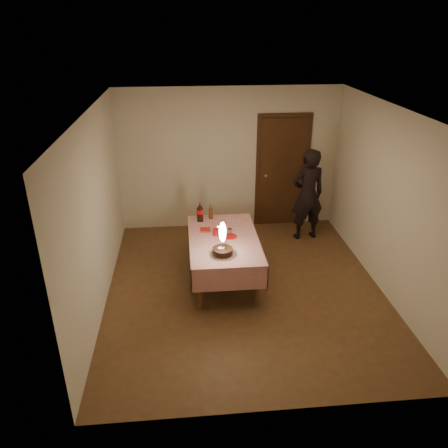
{
  "coord_description": "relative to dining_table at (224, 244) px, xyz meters",
  "views": [
    {
      "loc": [
        -0.83,
        -5.41,
        3.62
      ],
      "look_at": [
        -0.28,
        0.25,
        0.95
      ],
      "focal_mm": 35.0,
      "sensor_mm": 36.0,
      "label": 1
    }
  ],
  "objects": [
    {
      "name": "red_cup",
      "position": [
        -0.11,
        0.11,
        0.14
      ],
      "size": [
        0.08,
        0.08,
        0.1
      ],
      "primitive_type": "cylinder",
      "color": "red",
      "rests_on": "dining_table"
    },
    {
      "name": "red_plate",
      "position": [
        0.09,
        0.04,
        0.1
      ],
      "size": [
        0.22,
        0.22,
        0.01
      ],
      "primitive_type": "cylinder",
      "color": "red",
      "rests_on": "dining_table"
    },
    {
      "name": "amber_bottle_left",
      "position": [
        -0.14,
        0.71,
        0.21
      ],
      "size": [
        0.06,
        0.06,
        0.26
      ],
      "color": "#5F3210",
      "rests_on": "dining_table"
    },
    {
      "name": "birthday_cake",
      "position": [
        -0.06,
        -0.48,
        0.21
      ],
      "size": [
        0.35,
        0.35,
        0.49
      ],
      "color": "white",
      "rests_on": "dining_table"
    },
    {
      "name": "photographer",
      "position": [
        1.6,
        1.27,
        0.23
      ],
      "size": [
        0.66,
        0.49,
        1.66
      ],
      "color": "black",
      "rests_on": "ground"
    },
    {
      "name": "napkin_stack",
      "position": [
        -0.26,
        0.29,
        0.1
      ],
      "size": [
        0.15,
        0.15,
        0.02
      ],
      "primitive_type": "cube",
      "color": "#AA1A13",
      "rests_on": "dining_table"
    },
    {
      "name": "cola_bottle",
      "position": [
        -0.32,
        0.64,
        0.25
      ],
      "size": [
        0.1,
        0.1,
        0.32
      ],
      "color": "black",
      "rests_on": "dining_table"
    },
    {
      "name": "ground",
      "position": [
        0.28,
        -0.3,
        -0.6
      ],
      "size": [
        4.0,
        4.5,
        0.01
      ],
      "primitive_type": "cube",
      "color": "brown",
      "rests_on": "ground"
    },
    {
      "name": "dining_table",
      "position": [
        0.0,
        0.0,
        0.0
      ],
      "size": [
        1.02,
        1.72,
        0.7
      ],
      "color": "brown",
      "rests_on": "ground"
    },
    {
      "name": "room_shell",
      "position": [
        0.32,
        -0.22,
        1.05
      ],
      "size": [
        4.04,
        4.54,
        2.62
      ],
      "color": "beige",
      "rests_on": "ground"
    },
    {
      "name": "clear_cup",
      "position": [
        0.1,
        0.12,
        0.14
      ],
      "size": [
        0.07,
        0.07,
        0.09
      ],
      "primitive_type": "cylinder",
      "color": "silver",
      "rests_on": "dining_table"
    }
  ]
}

